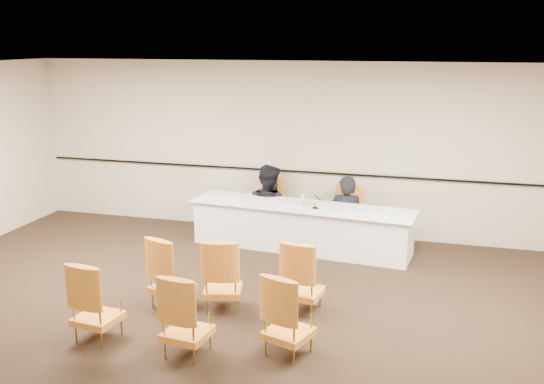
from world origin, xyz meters
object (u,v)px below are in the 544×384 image
Objects in this scene: panel_table at (301,227)px; panelist_second at (268,213)px; aud_chair_front_mid at (223,273)px; panelist_main at (346,223)px; panelist_main_chair at (346,216)px; coffee_cup at (346,208)px; aud_chair_front_left at (172,272)px; aud_chair_back_mid at (187,314)px; panelist_second_chair at (268,208)px; drinking_glass at (300,203)px; aud_chair_front_right at (303,275)px; water_bottle at (303,199)px; aud_chair_back_left at (97,300)px; aud_chair_back_right at (289,314)px; microphone at (315,200)px.

panel_table is 0.97m from panelist_second.
aud_chair_front_mid reaches higher than panel_table.
panelist_main is 0.13m from panelist_main_chair.
panelist_second reaches higher than coffee_cup.
aud_chair_back_mid is at bearing -38.29° from aud_chair_front_left.
drinking_glass is at bearing -38.13° from panelist_second_chair.
aud_chair_front_right is (-0.11, -2.79, 0.13)m from panelist_main.
panelist_main_chair is 0.88m from water_bottle.
panelist_second is 1.09m from drinking_glass.
drinking_glass is 0.79× the size of coffee_cup.
coffee_cup is (1.49, -0.81, 0.32)m from panelist_second_chair.
aud_chair_back_left is (-2.30, -3.46, -0.32)m from coffee_cup.
panelist_second_chair is 4.27m from aud_chair_back_right.
microphone reaches higher than water_bottle.
panelist_second_chair is 1.00× the size of aud_chair_front_mid.
aud_chair_back_mid is at bearing 119.93° from panelist_second.
panel_table is 2.37m from aud_chair_front_right.
aud_chair_front_mid is (-1.10, -3.00, 0.13)m from panelist_main.
panelist_main is 1.74× the size of aud_chair_front_left.
microphone is at bearing -11.70° from drinking_glass.
aud_chair_front_mid is at bearing -104.53° from panelist_main_chair.
panelist_main_chair is (0.00, 0.00, 0.13)m from panelist_main.
drinking_glass is (-0.26, 0.05, -0.09)m from microphone.
panelist_second reaches higher than aud_chair_front_right.
aud_chair_front_left is 1.28m from aud_chair_back_mid.
panelist_main is (0.66, 0.49, -0.03)m from panel_table.
panelist_main is at bearing 108.15° from aud_chair_back_right.
panelist_second is 6.49× the size of microphone.
aud_chair_front_left is 0.66m from aud_chair_front_mid.
water_bottle is at bearing 67.66° from drinking_glass.
drinking_glass is at bearing 86.60° from aud_chair_front_left.
aud_chair_front_left is at bearing 173.97° from aud_chair_back_right.
panelist_main_chair and aud_chair_front_left have the same top height.
panelist_second_chair and aud_chair_front_mid have the same top height.
aud_chair_back_mid is 1.10m from aud_chair_back_right.
aud_chair_back_right reaches higher than panel_table.
panelist_second is 1.09m from water_bottle.
water_bottle is 0.22× the size of aud_chair_front_right.
coffee_cup is at bearing 72.52° from aud_chair_front_left.
aud_chair_front_left is at bearing -162.36° from aud_chair_front_right.
microphone reaches higher than aud_chair_front_mid.
coffee_cup is at bearing -8.46° from drinking_glass.
aud_chair_back_right is (2.19, 0.24, 0.00)m from aud_chair_back_left.
microphone reaches higher than drinking_glass.
aud_chair_front_mid is at bearing -100.16° from drinking_glass.
panelist_main_chair and aud_chair_back_mid have the same top height.
microphone is at bearing 81.30° from aud_chair_front_left.
aud_chair_front_left reaches higher than drinking_glass.
panelist_main reaches higher than panelist_second_chair.
microphone is at bearing 86.35° from aud_chair_back_mid.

